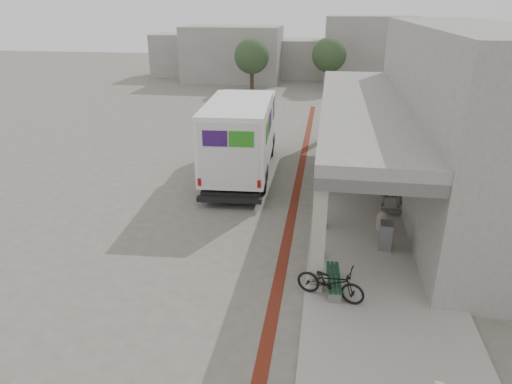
% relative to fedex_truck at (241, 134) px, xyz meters
% --- Properties ---
extents(ground, '(120.00, 120.00, 0.00)m').
position_rel_fedex_truck_xyz_m(ground, '(1.82, -5.87, -1.97)').
color(ground, '#605A52').
rests_on(ground, ground).
extents(bike_lane_stripe, '(0.35, 40.00, 0.01)m').
position_rel_fedex_truck_xyz_m(bike_lane_stripe, '(2.82, -3.87, -1.97)').
color(bike_lane_stripe, '#5D1F12').
rests_on(bike_lane_stripe, ground).
extents(sidewalk, '(4.40, 28.00, 0.12)m').
position_rel_fedex_truck_xyz_m(sidewalk, '(5.82, -5.87, -1.91)').
color(sidewalk, '#9C968C').
rests_on(sidewalk, ground).
extents(transit_building, '(7.60, 17.00, 7.00)m').
position_rel_fedex_truck_xyz_m(transit_building, '(8.65, -1.37, 1.43)').
color(transit_building, gray).
rests_on(transit_building, ground).
extents(distant_backdrop, '(28.00, 10.00, 6.50)m').
position_rel_fedex_truck_xyz_m(distant_backdrop, '(-1.03, 30.02, 0.73)').
color(distant_backdrop, gray).
rests_on(distant_backdrop, ground).
extents(tree_left, '(3.20, 3.20, 4.80)m').
position_rel_fedex_truck_xyz_m(tree_left, '(-3.18, 22.13, 1.21)').
color(tree_left, '#38281C').
rests_on(tree_left, ground).
extents(tree_mid, '(3.20, 3.20, 4.80)m').
position_rel_fedex_truck_xyz_m(tree_mid, '(3.82, 24.13, 1.21)').
color(tree_mid, '#38281C').
rests_on(tree_mid, ground).
extents(tree_right, '(3.20, 3.20, 4.80)m').
position_rel_fedex_truck_xyz_m(tree_right, '(11.82, 23.13, 1.21)').
color(tree_right, '#38281C').
rests_on(tree_right, ground).
extents(fedex_truck, '(3.22, 8.84, 3.71)m').
position_rel_fedex_truck_xyz_m(fedex_truck, '(0.00, 0.00, 0.00)').
color(fedex_truck, black).
rests_on(fedex_truck, ground).
extents(bench, '(0.45, 1.68, 0.39)m').
position_rel_fedex_truck_xyz_m(bench, '(4.42, -9.29, -1.58)').
color(bench, gray).
rests_on(bench, sidewalk).
extents(bollard_near, '(0.36, 0.36, 0.54)m').
position_rel_fedex_truck_xyz_m(bollard_near, '(3.92, -7.59, -1.59)').
color(bollard_near, gray).
rests_on(bollard_near, sidewalk).
extents(bollard_far, '(0.45, 0.45, 0.68)m').
position_rel_fedex_truck_xyz_m(bollard_far, '(6.17, -5.25, -1.51)').
color(bollard_far, gray).
rests_on(bollard_far, sidewalk).
extents(utility_cabinet, '(0.45, 0.58, 0.91)m').
position_rel_fedex_truck_xyz_m(utility_cabinet, '(6.12, -6.64, -1.40)').
color(utility_cabinet, slate).
rests_on(utility_cabinet, sidewalk).
extents(bicycle_black, '(2.04, 1.22, 1.01)m').
position_rel_fedex_truck_xyz_m(bicycle_black, '(4.32, -9.77, -1.35)').
color(bicycle_black, black).
rests_on(bicycle_black, sidewalk).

